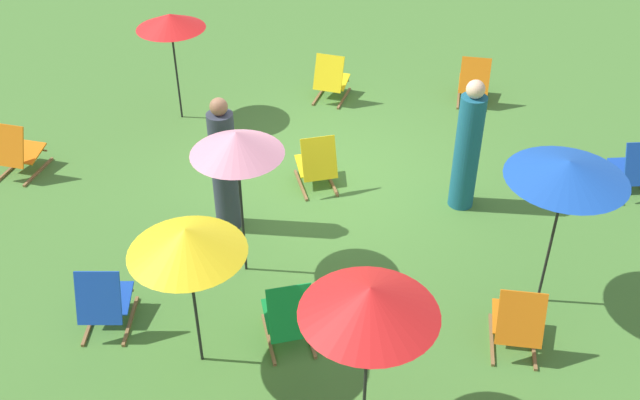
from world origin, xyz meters
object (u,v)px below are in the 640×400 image
object	(u,v)px
deckchair_2	(289,316)
umbrella_4	(170,21)
deckchair_5	(17,151)
umbrella_2	(568,170)
deckchair_1	(635,169)
umbrella_0	(237,143)
deckchair_7	(517,322)
person_1	(224,169)
umbrella_1	(370,301)
deckchair_3	(317,164)
deckchair_10	(104,301)
person_0	(467,149)
deckchair_4	(474,82)
deckchair_6	(331,79)
umbrella_3	(186,241)

from	to	relation	value
deckchair_2	umbrella_4	size ratio (longest dim) A/B	0.49
deckchair_5	umbrella_2	bearing A→B (deg)	173.21
deckchair_1	umbrella_0	bearing A→B (deg)	13.79
deckchair_7	person_1	size ratio (longest dim) A/B	0.44
umbrella_1	umbrella_2	distance (m)	2.80
deckchair_1	deckchair_3	world-z (taller)	same
person_1	umbrella_0	bearing A→B (deg)	12.41
deckchair_5	deckchair_7	bearing A→B (deg)	166.60
deckchair_3	deckchair_2	bearing A→B (deg)	70.59
deckchair_7	deckchair_10	bearing A→B (deg)	4.40
umbrella_0	umbrella_2	world-z (taller)	umbrella_0
umbrella_2	person_0	bearing A→B (deg)	-69.99
deckchair_4	person_1	xyz separation A→B (m)	(3.63, 3.58, 0.52)
deckchair_5	person_1	distance (m)	3.41
deckchair_10	person_1	world-z (taller)	person_1
umbrella_4	umbrella_0	bearing A→B (deg)	112.15
umbrella_0	deckchair_4	bearing A→B (deg)	-126.57
deckchair_2	deckchair_7	xyz separation A→B (m)	(-2.42, -0.02, 0.00)
deckchair_10	deckchair_7	bearing A→B (deg)	176.04
deckchair_1	deckchair_5	bearing A→B (deg)	-6.76
deckchair_5	person_0	distance (m)	6.32
umbrella_4	deckchair_6	bearing A→B (deg)	-163.38
deckchair_3	umbrella_3	size ratio (longest dim) A/B	0.49
deckchair_4	umbrella_1	world-z (taller)	umbrella_1
deckchair_4	umbrella_2	world-z (taller)	umbrella_2
umbrella_2	umbrella_4	size ratio (longest dim) A/B	1.09
deckchair_1	deckchair_10	size ratio (longest dim) A/B	1.00
deckchair_10	umbrella_4	size ratio (longest dim) A/B	0.47
deckchair_5	person_0	xyz separation A→B (m)	(-6.28, 0.50, 0.51)
umbrella_4	umbrella_1	bearing A→B (deg)	115.86
deckchair_1	person_1	size ratio (longest dim) A/B	0.44
umbrella_4	person_0	bearing A→B (deg)	152.34
umbrella_0	umbrella_1	world-z (taller)	umbrella_0
deckchair_2	deckchair_6	xyz separation A→B (m)	(-0.29, -5.60, 0.00)
deckchair_4	person_0	bearing A→B (deg)	88.56
deckchair_4	umbrella_0	world-z (taller)	umbrella_0
umbrella_1	person_1	xyz separation A→B (m)	(1.74, -3.18, -0.83)
umbrella_1	umbrella_2	bearing A→B (deg)	-137.02
deckchair_5	deckchair_10	bearing A→B (deg)	137.20
deckchair_3	deckchair_10	bearing A→B (deg)	36.04
umbrella_4	person_1	bearing A→B (deg)	112.52
umbrella_3	umbrella_4	xyz separation A→B (m)	(1.22, -5.18, 0.03)
deckchair_2	deckchair_5	world-z (taller)	same
umbrella_2	deckchair_3	bearing A→B (deg)	-39.75
umbrella_2	person_0	size ratio (longest dim) A/B	1.03
deckchair_4	person_0	xyz separation A→B (m)	(0.53, 2.97, 0.51)
umbrella_4	umbrella_3	bearing A→B (deg)	103.27
deckchair_5	umbrella_1	size ratio (longest dim) A/B	0.45
deckchair_7	deckchair_10	world-z (taller)	same
deckchair_6	umbrella_2	world-z (taller)	umbrella_2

